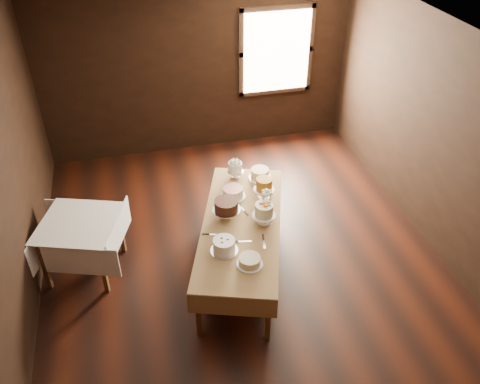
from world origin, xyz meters
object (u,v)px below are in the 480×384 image
display_table (241,226)px  side_table (79,228)px  cake_cream (250,261)px  cake_server_c (241,208)px  cake_lattice (233,193)px  cake_caramel (264,190)px  cake_server_a (245,241)px  cake_speckled (260,174)px  cake_chocolate (226,209)px  flower_vase (266,209)px  cake_swirl (224,246)px  cake_server_b (264,244)px  cake_meringue (235,170)px  cake_flowers (264,215)px  cake_server_e (216,235)px  cake_server_d (262,211)px

display_table → side_table: (-1.88, 0.44, -0.00)m
cake_cream → cake_server_c: 0.99m
cake_lattice → cake_caramel: (0.37, -0.13, 0.07)m
cake_server_a → cake_server_c: size_ratio=1.00×
cake_speckled → cake_chocolate: bearing=-131.6°
cake_chocolate → flower_vase: cake_chocolate is taller
cake_speckled → cake_chocolate: (-0.61, -0.69, 0.04)m
cake_caramel → cake_server_a: 0.87m
display_table → cake_cream: 0.71m
cake_chocolate → cake_swirl: (-0.16, -0.58, -0.04)m
cake_swirl → cake_server_b: size_ratio=1.30×
cake_speckled → cake_server_a: cake_speckled is taller
cake_speckled → cake_server_c: bearing=-125.0°
display_table → side_table: side_table is taller
cake_meringue → cake_chocolate: size_ratio=0.59×
cake_flowers → cake_server_e: 0.61m
cake_server_b → cake_server_e: (-0.49, 0.29, 0.00)m
side_table → cake_caramel: (2.27, -0.03, 0.19)m
cake_chocolate → cake_cream: bearing=-86.0°
cake_meringue → cake_server_e: size_ratio=0.99×
cake_lattice → flower_vase: 0.53m
cake_cream → cake_server_a: size_ratio=1.37×
display_table → cake_server_c: bearing=75.7°
cake_server_b → flower_vase: (0.18, 0.53, 0.06)m
cake_chocolate → cake_server_d: 0.46m
cake_swirl → cake_server_d: size_ratio=1.30×
display_table → cake_swirl: cake_swirl is taller
cake_lattice → flower_vase: bearing=-53.6°
cake_lattice → cake_swirl: (-0.33, -0.96, 0.02)m
cake_server_d → cake_server_b: bearing=-154.7°
cake_speckled → cake_flowers: 0.94m
side_table → cake_server_b: (2.03, -0.87, 0.06)m
cake_server_e → cake_server_b: bearing=-12.2°
cake_server_c → cake_caramel: bearing=-83.1°
cake_speckled → cake_chocolate: size_ratio=0.76×
cake_speckled → cake_lattice: 0.54m
cake_chocolate → cake_server_d: bearing=0.1°
cake_flowers → cake_server_d: bearing=78.9°
cake_swirl → cake_server_e: (-0.03, 0.29, -0.07)m
display_table → cake_server_d: bearing=27.7°
cake_swirl → cake_flowers: bearing=32.8°
cake_server_b → flower_vase: flower_vase is taller
cake_server_e → flower_vase: bearing=38.2°
cake_flowers → cake_server_a: (-0.30, -0.27, -0.12)m
display_table → cake_speckled: 0.98m
flower_vase → cake_speckled: bearing=80.0°
side_table → cake_caramel: bearing=-0.8°
cake_meringue → cake_server_a: size_ratio=0.99×
side_table → cake_speckled: (2.34, 0.41, 0.12)m
cake_server_e → flower_vase: (0.67, 0.25, 0.06)m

